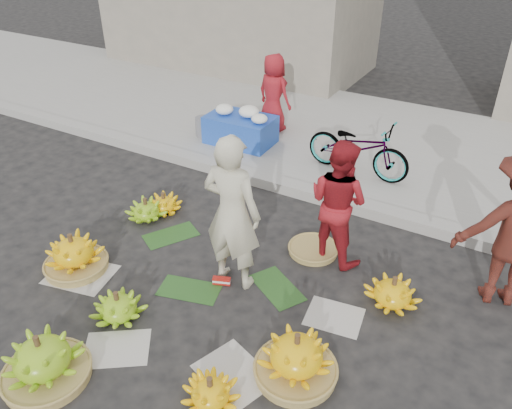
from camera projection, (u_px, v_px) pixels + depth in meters
The scene contains 21 objects.
ground at pixel (208, 282), 5.45m from camera, with size 80.00×80.00×0.00m, color black.
curb at pixel (296, 189), 7.03m from camera, with size 40.00×0.25×0.15m, color gray.
sidewalk at pixel (350, 137), 8.58m from camera, with size 40.00×4.00×0.12m, color gray.
newspaper_scatter at pixel (161, 329), 4.86m from camera, with size 3.20×1.80×0.00m, color beige, non-canonical shape.
banana_leaves at pixel (211, 269), 5.64m from camera, with size 2.00×1.00×0.00m, color #1D4818, non-canonical shape.
banana_bunch_0 at pixel (74, 254), 5.54m from camera, with size 0.73×0.73×0.47m.
banana_bunch_1 at pixel (118, 307), 4.93m from camera, with size 0.53×0.53×0.32m.
banana_bunch_2 at pixel (43, 360), 4.26m from camera, with size 0.75×0.75×0.50m.
banana_bunch_3 at pixel (210, 392), 4.10m from camera, with size 0.45×0.45×0.29m.
banana_bunch_4 at pixel (296, 357), 4.29m from camera, with size 0.84×0.84×0.49m.
banana_bunch_5 at pixel (393, 292), 5.10m from camera, with size 0.67×0.67×0.34m.
banana_bunch_6 at pixel (146, 210), 6.45m from camera, with size 0.55×0.55×0.31m.
banana_bunch_7 at pixel (164, 204), 6.61m from camera, with size 0.54×0.54×0.28m.
basket_spare at pixel (313, 249), 5.90m from camera, with size 0.57×0.57×0.07m, color olive.
incense_stack at pixel (222, 281), 5.40m from camera, with size 0.19×0.06×0.08m, color red.
vendor_cream at pixel (232, 214), 5.03m from camera, with size 0.63×0.41×1.73m, color beige.
vendor_red at pixel (338, 202), 5.47m from camera, with size 0.71×0.56×1.47m, color #AD1A20.
flower_table at pixel (241, 128), 8.11m from camera, with size 1.10×0.70×0.63m.
grey_bucket at pixel (204, 127), 8.41m from camera, with size 0.28×0.28×0.32m, color slate.
flower_vendor at pixel (274, 93), 8.36m from camera, with size 0.64×0.42×1.31m, color #AD1A20.
bicycle at pixel (358, 147), 7.14m from camera, with size 1.54×0.54×0.81m, color gray.
Camera 1 is at (2.54, -3.36, 3.60)m, focal length 35.00 mm.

